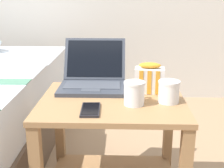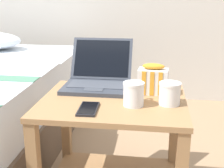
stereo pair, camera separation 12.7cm
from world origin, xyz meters
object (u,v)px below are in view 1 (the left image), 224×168
Objects in this scene: mug_front_left at (169,90)px; cell_phone at (90,110)px; laptop at (93,78)px; snack_bag at (149,79)px; mug_front_right at (135,92)px.

mug_front_left is 0.88× the size of cell_phone.
laptop reaches higher than snack_bag.
mug_front_left is at bearing -31.67° from laptop.
mug_front_right is (-0.14, -0.03, 0.00)m from mug_front_left.
laptop reaches higher than cell_phone.
cell_phone is at bearing -135.52° from snack_bag.
snack_bag is at bearing 44.48° from cell_phone.
laptop is 0.39m from mug_front_left.
mug_front_right is at bearing -166.58° from mug_front_left.
mug_front_left is at bearing -62.03° from snack_bag.
snack_bag is (-0.07, 0.13, 0.01)m from mug_front_left.
cell_phone is (-0.31, -0.11, -0.05)m from mug_front_left.
mug_front_right is 0.19m from cell_phone.
laptop is 2.70× the size of mug_front_right.
laptop is at bearing 93.27° from cell_phone.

